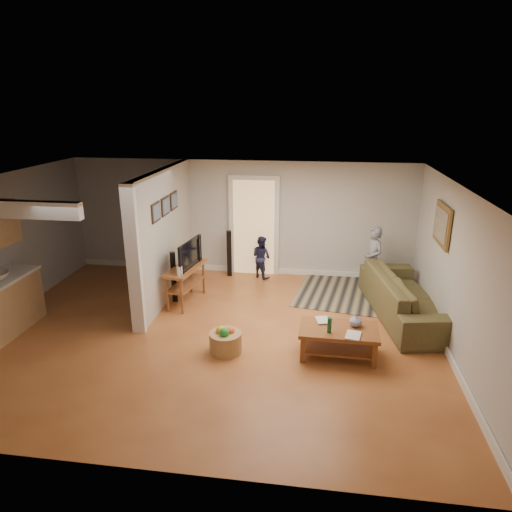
{
  "coord_description": "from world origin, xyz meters",
  "views": [
    {
      "loc": [
        1.69,
        -6.61,
        3.66
      ],
      "look_at": [
        0.63,
        0.89,
        1.1
      ],
      "focal_mm": 32.0,
      "sensor_mm": 36.0,
      "label": 1
    }
  ],
  "objects_px": {
    "sofa": "(404,316)",
    "speaker_right": "(229,253)",
    "tv_console": "(186,270)",
    "child": "(370,290)",
    "speaker_left": "(174,277)",
    "toy_basket": "(226,341)",
    "coffee_table": "(340,334)",
    "toddler": "(261,277)"
  },
  "relations": [
    {
      "from": "tv_console",
      "to": "speaker_right",
      "type": "distance_m",
      "value": 1.62
    },
    {
      "from": "speaker_right",
      "to": "toy_basket",
      "type": "height_order",
      "value": "speaker_right"
    },
    {
      "from": "tv_console",
      "to": "toy_basket",
      "type": "xyz_separation_m",
      "value": [
        1.1,
        -1.71,
        -0.47
      ]
    },
    {
      "from": "toddler",
      "to": "sofa",
      "type": "bearing_deg",
      "value": -173.09
    },
    {
      "from": "speaker_right",
      "to": "child",
      "type": "distance_m",
      "value": 3.1
    },
    {
      "from": "speaker_right",
      "to": "toddler",
      "type": "distance_m",
      "value": 0.88
    },
    {
      "from": "toy_basket",
      "to": "toddler",
      "type": "xyz_separation_m",
      "value": [
        0.13,
        3.24,
        -0.18
      ]
    },
    {
      "from": "coffee_table",
      "to": "tv_console",
      "type": "height_order",
      "value": "tv_console"
    },
    {
      "from": "speaker_left",
      "to": "toy_basket",
      "type": "xyz_separation_m",
      "value": [
        1.36,
        -1.74,
        -0.31
      ]
    },
    {
      "from": "sofa",
      "to": "child",
      "type": "distance_m",
      "value": 1.25
    },
    {
      "from": "tv_console",
      "to": "sofa",
      "type": "bearing_deg",
      "value": 8.62
    },
    {
      "from": "speaker_left",
      "to": "speaker_right",
      "type": "xyz_separation_m",
      "value": [
        0.78,
        1.5,
        0.02
      ]
    },
    {
      "from": "coffee_table",
      "to": "speaker_right",
      "type": "distance_m",
      "value": 3.86
    },
    {
      "from": "coffee_table",
      "to": "child",
      "type": "height_order",
      "value": "coffee_table"
    },
    {
      "from": "toy_basket",
      "to": "child",
      "type": "distance_m",
      "value": 3.75
    },
    {
      "from": "sofa",
      "to": "child",
      "type": "height_order",
      "value": "child"
    },
    {
      "from": "sofa",
      "to": "tv_console",
      "type": "bearing_deg",
      "value": 79.78
    },
    {
      "from": "speaker_right",
      "to": "toy_basket",
      "type": "bearing_deg",
      "value": -93.56
    },
    {
      "from": "toddler",
      "to": "toy_basket",
      "type": "bearing_deg",
      "value": 123.63
    },
    {
      "from": "toy_basket",
      "to": "child",
      "type": "relative_size",
      "value": 0.37
    },
    {
      "from": "toy_basket",
      "to": "coffee_table",
      "type": "bearing_deg",
      "value": 4.86
    },
    {
      "from": "coffee_table",
      "to": "sofa",
      "type": "bearing_deg",
      "value": 51.5
    },
    {
      "from": "coffee_table",
      "to": "speaker_left",
      "type": "bearing_deg",
      "value": 152.69
    },
    {
      "from": "toy_basket",
      "to": "child",
      "type": "bearing_deg",
      "value": 49.09
    },
    {
      "from": "toy_basket",
      "to": "toddler",
      "type": "bearing_deg",
      "value": 87.65
    },
    {
      "from": "coffee_table",
      "to": "tv_console",
      "type": "bearing_deg",
      "value": 151.07
    },
    {
      "from": "sofa",
      "to": "speaker_right",
      "type": "height_order",
      "value": "speaker_right"
    },
    {
      "from": "tv_console",
      "to": "child",
      "type": "height_order",
      "value": "tv_console"
    },
    {
      "from": "speaker_right",
      "to": "toddler",
      "type": "bearing_deg",
      "value": -13.71
    },
    {
      "from": "sofa",
      "to": "speaker_left",
      "type": "height_order",
      "value": "speaker_left"
    },
    {
      "from": "speaker_left",
      "to": "speaker_right",
      "type": "distance_m",
      "value": 1.69
    },
    {
      "from": "speaker_right",
      "to": "sofa",
      "type": "bearing_deg",
      "value": -37.62
    },
    {
      "from": "sofa",
      "to": "speaker_left",
      "type": "distance_m",
      "value": 4.33
    },
    {
      "from": "tv_console",
      "to": "toy_basket",
      "type": "distance_m",
      "value": 2.08
    },
    {
      "from": "sofa",
      "to": "coffee_table",
      "type": "xyz_separation_m",
      "value": [
        -1.22,
        -1.53,
        0.36
      ]
    },
    {
      "from": "speaker_left",
      "to": "child",
      "type": "relative_size",
      "value": 0.74
    },
    {
      "from": "toy_basket",
      "to": "child",
      "type": "height_order",
      "value": "child"
    },
    {
      "from": "tv_console",
      "to": "child",
      "type": "bearing_deg",
      "value": 26.58
    },
    {
      "from": "child",
      "to": "toddler",
      "type": "relative_size",
      "value": 1.43
    },
    {
      "from": "speaker_left",
      "to": "child",
      "type": "bearing_deg",
      "value": -4.22
    },
    {
      "from": "tv_console",
      "to": "speaker_right",
      "type": "bearing_deg",
      "value": 80.28
    },
    {
      "from": "speaker_right",
      "to": "tv_console",
      "type": "bearing_deg",
      "value": -122.45
    }
  ]
}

